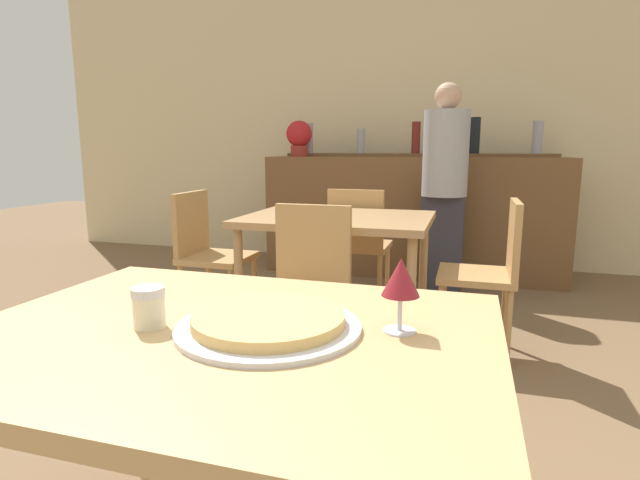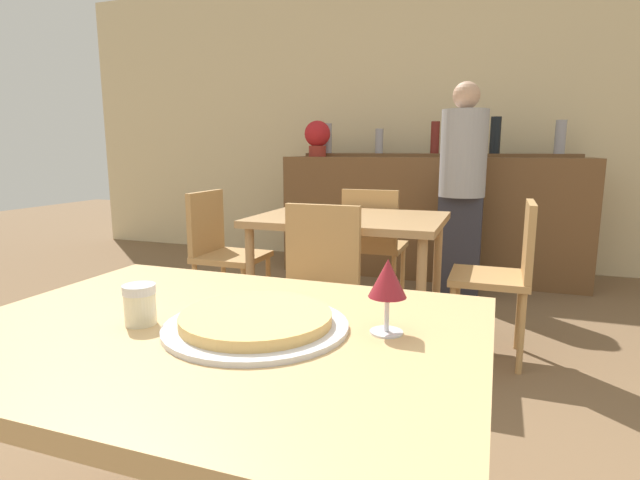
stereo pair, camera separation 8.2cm
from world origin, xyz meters
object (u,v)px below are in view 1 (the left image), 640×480
object	(u,v)px
chair_far_side_front	(307,281)
chair_far_side_left	(207,248)
person_standing	(444,183)
potted_plant	(299,136)
chair_far_side_back	(358,239)
chair_far_side_right	(491,266)
wine_glass	(401,279)
pizza_tray	(269,323)
cheese_shaker	(149,307)

from	to	relation	value
chair_far_side_front	chair_far_side_left	xyz separation A→B (m)	(-0.85, 0.58, 0.00)
chair_far_side_front	person_standing	world-z (taller)	person_standing
chair_far_side_left	potted_plant	distance (m)	1.85
chair_far_side_left	potted_plant	xyz separation A→B (m)	(0.04, 1.69, 0.73)
chair_far_side_back	potted_plant	distance (m)	1.56
chair_far_side_left	chair_far_side_front	bearing A→B (deg)	-124.09
chair_far_side_back	potted_plant	bearing A→B (deg)	-53.88
chair_far_side_back	chair_far_side_right	size ratio (longest dim) A/B	1.00
chair_far_side_right	wine_glass	world-z (taller)	wine_glass
pizza_tray	person_standing	bearing A→B (deg)	85.96
person_standing	chair_far_side_front	bearing A→B (deg)	-107.10
pizza_tray	person_standing	size ratio (longest dim) A/B	0.25
chair_far_side_left	chair_far_side_right	world-z (taller)	same
chair_far_side_left	person_standing	size ratio (longest dim) A/B	0.53
chair_far_side_right	potted_plant	xyz separation A→B (m)	(-1.67, 1.69, 0.73)
chair_far_side_right	cheese_shaker	distance (m)	2.06
pizza_tray	wine_glass	world-z (taller)	wine_glass
chair_far_side_front	pizza_tray	bearing A→B (deg)	-75.37
chair_far_side_back	pizza_tray	distance (m)	2.44
pizza_tray	potted_plant	size ratio (longest dim) A/B	1.21
person_standing	chair_far_side_right	bearing A→B (deg)	-74.69
pizza_tray	person_standing	xyz separation A→B (m)	(0.21, 2.99, 0.11)
chair_far_side_right	potted_plant	world-z (taller)	potted_plant
chair_far_side_front	cheese_shaker	world-z (taller)	chair_far_side_front
pizza_tray	chair_far_side_left	bearing A→B (deg)	122.90
cheese_shaker	potted_plant	size ratio (longest dim) A/B	0.27
pizza_tray	cheese_shaker	world-z (taller)	cheese_shaker
cheese_shaker	pizza_tray	bearing A→B (deg)	13.19
pizza_tray	chair_far_side_right	bearing A→B (deg)	73.81
chair_far_side_front	chair_far_side_back	xyz separation A→B (m)	(0.00, 1.16, 0.00)
chair_far_side_front	person_standing	xyz separation A→B (m)	(0.54, 1.74, 0.36)
chair_far_side_back	potted_plant	xyz separation A→B (m)	(-0.81, 1.12, 0.73)
cheese_shaker	potted_plant	xyz separation A→B (m)	(-0.89, 3.58, 0.45)
chair_far_side_left	potted_plant	size ratio (longest dim) A/B	2.61
chair_far_side_back	cheese_shaker	size ratio (longest dim) A/B	9.59
wine_glass	cheese_shaker	bearing A→B (deg)	-166.05
cheese_shaker	wine_glass	bearing A→B (deg)	13.95
pizza_tray	cheese_shaker	size ratio (longest dim) A/B	4.44
chair_far_side_back	cheese_shaker	bearing A→B (deg)	91.68
chair_far_side_right	person_standing	distance (m)	1.26
chair_far_side_left	pizza_tray	size ratio (longest dim) A/B	2.16
person_standing	potted_plant	world-z (taller)	person_standing
cheese_shaker	chair_far_side_back	bearing A→B (deg)	91.68
person_standing	wine_glass	size ratio (longest dim) A/B	10.10
chair_far_side_left	chair_far_side_right	xyz separation A→B (m)	(1.71, 0.00, 0.00)
pizza_tray	cheese_shaker	distance (m)	0.26
cheese_shaker	potted_plant	world-z (taller)	potted_plant
chair_far_side_front	pizza_tray	xyz separation A→B (m)	(0.33, -1.25, 0.25)
chair_far_side_back	person_standing	distance (m)	0.87
chair_far_side_left	wine_glass	bearing A→B (deg)	-140.44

